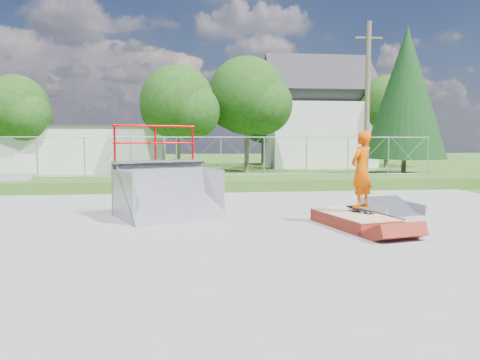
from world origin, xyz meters
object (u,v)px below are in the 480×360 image
object	(u,v)px
flat_bank_ramp	(392,207)
skater	(361,173)
grind_box	(354,221)
quarter_pipe	(169,172)

from	to	relation	value
flat_bank_ramp	skater	xyz separation A→B (m)	(-1.63, -1.73, 1.15)
flat_bank_ramp	skater	bearing A→B (deg)	-145.59
skater	flat_bank_ramp	bearing A→B (deg)	-171.25
grind_box	flat_bank_ramp	size ratio (longest dim) A/B	1.79
grind_box	quarter_pipe	size ratio (longest dim) A/B	1.00
grind_box	skater	world-z (taller)	skater
quarter_pipe	skater	distance (m)	5.11
grind_box	quarter_pipe	distance (m)	5.08
grind_box	flat_bank_ramp	bearing A→B (deg)	33.45
flat_bank_ramp	skater	size ratio (longest dim) A/B	0.76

